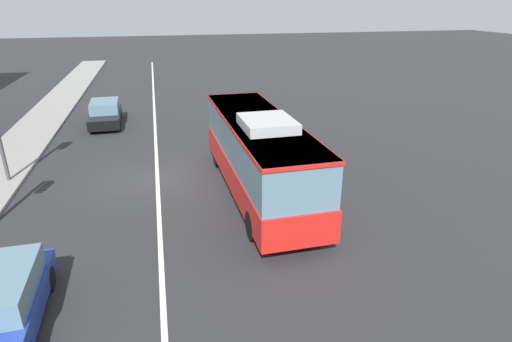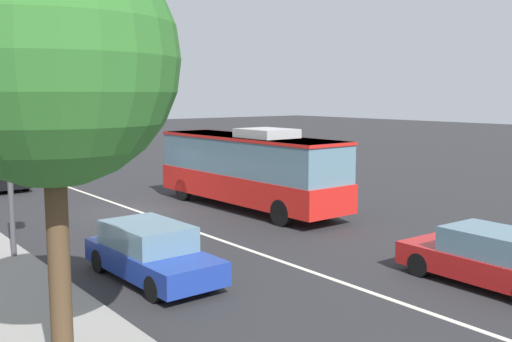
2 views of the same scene
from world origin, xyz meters
TOP-DOWN VIEW (x-y plane):
  - ground_plane at (0.00, 0.00)m, footprint 160.00×160.00m
  - lane_centre_line at (0.00, 0.00)m, footprint 76.00×0.16m
  - transit_bus at (-2.42, -4.03)m, footprint 10.06×2.74m
  - sedan_black at (9.71, 2.97)m, footprint 4.55×1.94m

SIDE VIEW (x-z plane):
  - ground_plane at x=0.00m, z-range 0.00..0.00m
  - lane_centre_line at x=0.00m, z-range 0.00..0.01m
  - sedan_black at x=9.71m, z-range -0.01..1.46m
  - transit_bus at x=-2.42m, z-range 0.08..3.54m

